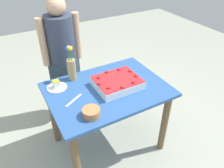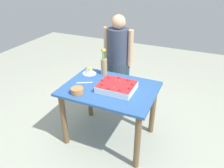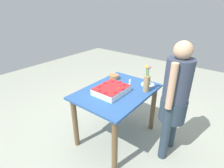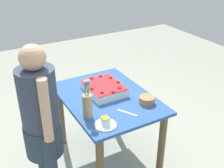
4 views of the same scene
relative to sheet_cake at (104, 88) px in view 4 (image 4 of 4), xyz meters
The scene contains 8 objects.
ground_plane 0.82m from the sheet_cake, ahead, with size 8.00×8.00×0.00m, color #A2A693.
dining_table 0.22m from the sheet_cake, ahead, with size 1.11×0.82×0.77m.
sheet_cake is the anchor object (origin of this frame).
serving_plate_with_slice 0.57m from the sheet_cake, 26.55° to the right, with size 0.19×0.19×0.08m.
cake_knife 0.44m from the sheet_cake, ahead, with size 0.20×0.02×0.00m, color silver.
flower_vase 0.47m from the sheet_cake, 45.31° to the right, with size 0.08×0.08×0.36m.
fruit_bowl 0.46m from the sheet_cake, 33.18° to the left, with size 0.15×0.15×0.07m, color #B67845.
person_standing 0.78m from the sheet_cake, 68.40° to the right, with size 0.45×0.31×1.49m.
Camera 4 is at (2.10, -1.13, 2.15)m, focal length 45.00 mm.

